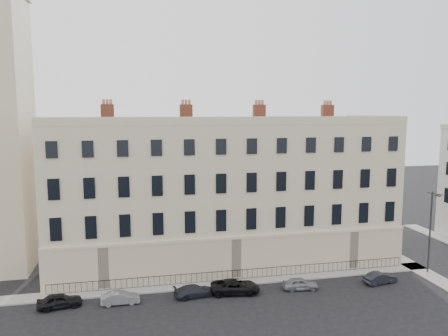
{
  "coord_description": "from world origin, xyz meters",
  "views": [
    {
      "loc": [
        -15.76,
        -33.99,
        16.37
      ],
      "look_at": [
        -6.35,
        10.0,
        10.42
      ],
      "focal_mm": 35.0,
      "sensor_mm": 36.0,
      "label": 1
    }
  ],
  "objects_px": {
    "car_b": "(120,298)",
    "car_f": "(380,278)",
    "car_d": "(235,287)",
    "car_a": "(60,301)",
    "car_c": "(194,291)",
    "streetlamp": "(431,228)",
    "car_e": "(300,284)"
  },
  "relations": [
    {
      "from": "car_d",
      "to": "car_b",
      "type": "bearing_deg",
      "value": 98.0
    },
    {
      "from": "car_a",
      "to": "car_d",
      "type": "xyz_separation_m",
      "value": [
        15.03,
        -0.22,
        0.01
      ]
    },
    {
      "from": "car_b",
      "to": "car_c",
      "type": "distance_m",
      "value": 6.37
    },
    {
      "from": "car_f",
      "to": "streetlamp",
      "type": "xyz_separation_m",
      "value": [
        6.19,
        1.33,
        4.12
      ]
    },
    {
      "from": "car_c",
      "to": "car_d",
      "type": "bearing_deg",
      "value": -99.63
    },
    {
      "from": "car_b",
      "to": "car_d",
      "type": "relative_size",
      "value": 0.73
    },
    {
      "from": "car_a",
      "to": "car_b",
      "type": "relative_size",
      "value": 1.11
    },
    {
      "from": "car_e",
      "to": "car_c",
      "type": "bearing_deg",
      "value": 94.89
    },
    {
      "from": "streetlamp",
      "to": "car_a",
      "type": "bearing_deg",
      "value": 161.43
    },
    {
      "from": "car_d",
      "to": "car_e",
      "type": "xyz_separation_m",
      "value": [
        6.05,
        -0.44,
        -0.07
      ]
    },
    {
      "from": "car_f",
      "to": "car_a",
      "type": "bearing_deg",
      "value": 78.76
    },
    {
      "from": "car_c",
      "to": "streetlamp",
      "type": "distance_m",
      "value": 24.31
    },
    {
      "from": "car_b",
      "to": "car_d",
      "type": "distance_m",
      "value": 10.08
    },
    {
      "from": "car_c",
      "to": "car_b",
      "type": "bearing_deg",
      "value": 82.04
    },
    {
      "from": "car_c",
      "to": "car_e",
      "type": "xyz_separation_m",
      "value": [
        9.76,
        -0.48,
        0.02
      ]
    },
    {
      "from": "car_b",
      "to": "streetlamp",
      "type": "xyz_separation_m",
      "value": [
        30.32,
        0.71,
        4.13
      ]
    },
    {
      "from": "car_c",
      "to": "car_f",
      "type": "xyz_separation_m",
      "value": [
        17.75,
        -0.73,
        0.01
      ]
    },
    {
      "from": "car_b",
      "to": "streetlamp",
      "type": "distance_m",
      "value": 30.6
    },
    {
      "from": "car_b",
      "to": "car_d",
      "type": "xyz_separation_m",
      "value": [
        10.08,
        0.07,
        0.09
      ]
    },
    {
      "from": "car_c",
      "to": "car_f",
      "type": "bearing_deg",
      "value": -101.34
    },
    {
      "from": "car_a",
      "to": "car_f",
      "type": "distance_m",
      "value": 29.09
    },
    {
      "from": "car_a",
      "to": "car_c",
      "type": "distance_m",
      "value": 11.33
    },
    {
      "from": "car_c",
      "to": "car_d",
      "type": "xyz_separation_m",
      "value": [
        3.71,
        -0.04,
        0.09
      ]
    },
    {
      "from": "car_a",
      "to": "car_f",
      "type": "relative_size",
      "value": 1.09
    },
    {
      "from": "car_c",
      "to": "car_e",
      "type": "distance_m",
      "value": 9.77
    },
    {
      "from": "car_e",
      "to": "car_f",
      "type": "relative_size",
      "value": 0.98
    },
    {
      "from": "car_c",
      "to": "streetlamp",
      "type": "xyz_separation_m",
      "value": [
        23.94,
        0.6,
        4.13
      ]
    },
    {
      "from": "car_e",
      "to": "streetlamp",
      "type": "xyz_separation_m",
      "value": [
        14.18,
        1.08,
        4.11
      ]
    },
    {
      "from": "car_b",
      "to": "car_c",
      "type": "bearing_deg",
      "value": -89.56
    },
    {
      "from": "car_a",
      "to": "car_e",
      "type": "height_order",
      "value": "car_a"
    },
    {
      "from": "car_b",
      "to": "car_f",
      "type": "relative_size",
      "value": 0.98
    },
    {
      "from": "car_d",
      "to": "car_a",
      "type": "bearing_deg",
      "value": 96.74
    }
  ]
}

